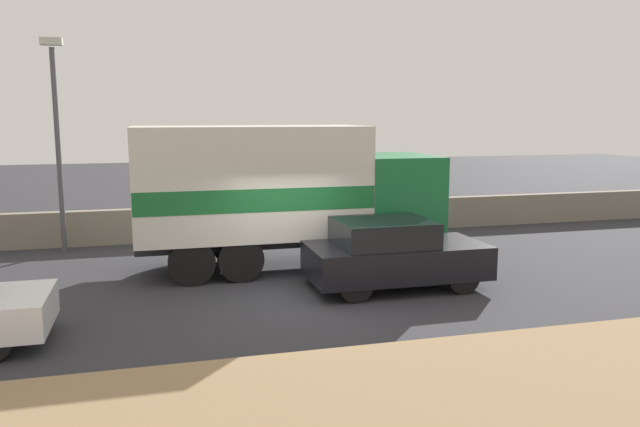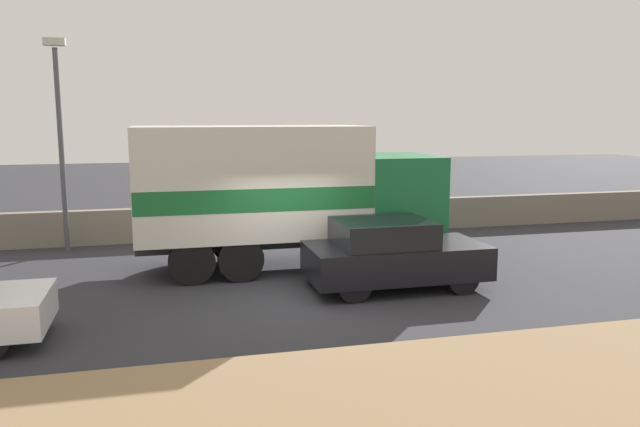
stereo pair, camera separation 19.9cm
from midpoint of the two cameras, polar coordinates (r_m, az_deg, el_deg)
name	(u,v)px [view 2 (the right image)]	position (r m, az deg, el deg)	size (l,w,h in m)	color
ground_plane	(300,300)	(13.04, -1.37, -7.91)	(80.00, 80.00, 0.00)	#2D2D33
stone_wall_backdrop	(252,221)	(19.59, -5.92, -0.67)	(60.00, 0.35, 1.03)	gray
street_lamp	(60,128)	(18.58, -22.40, 7.26)	(0.56, 0.28, 5.83)	#4C4C51
box_truck	(281,191)	(15.35, -3.21, 2.11)	(7.43, 2.43, 3.53)	#196B38
car_hatchback	(392,254)	(13.81, 7.05, -3.69)	(3.90, 1.88, 1.54)	black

